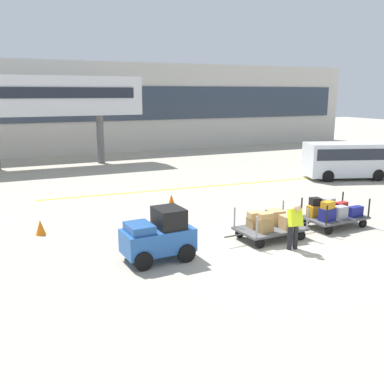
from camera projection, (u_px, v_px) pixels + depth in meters
ground_plane at (274, 253)px, 13.56m from camera, size 120.00×120.00×0.00m
apron_lead_line at (215, 186)px, 23.31m from camera, size 18.45×1.20×0.01m
terminal_building at (96, 108)px, 35.82m from camera, size 49.52×2.51×7.42m
jet_bridge at (20, 97)px, 27.84m from camera, size 14.63×3.00×6.04m
baggage_tug at (159, 236)px, 12.81m from camera, size 2.16×1.34×1.58m
baggage_cart_lead at (271, 224)px, 14.75m from camera, size 3.04×1.54×1.10m
baggage_cart_middle at (333, 213)px, 16.05m from camera, size 3.04×1.54×1.12m
baggage_handler at (294, 224)px, 13.60m from camera, size 0.47×0.49×1.56m
shuttle_van at (347, 158)px, 25.04m from camera, size 5.16×3.33×2.10m
safety_cone_near at (40, 227)px, 15.21m from camera, size 0.36×0.36×0.55m
safety_cone_far at (171, 200)px, 19.01m from camera, size 0.36×0.36×0.55m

